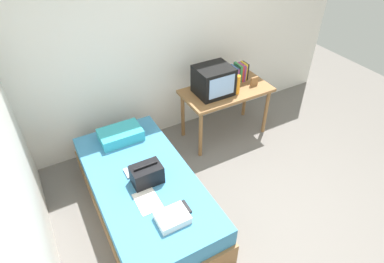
% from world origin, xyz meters
% --- Properties ---
extents(ground_plane, '(8.00, 8.00, 0.00)m').
position_xyz_m(ground_plane, '(0.00, 0.00, 0.00)').
color(ground_plane, slate).
extents(wall_back, '(5.20, 0.10, 2.60)m').
position_xyz_m(wall_back, '(0.00, 2.00, 1.30)').
color(wall_back, silver).
rests_on(wall_back, ground).
extents(wall_left, '(0.10, 4.10, 2.60)m').
position_xyz_m(wall_left, '(-2.00, 0.00, 1.30)').
color(wall_left, silver).
rests_on(wall_left, ground).
extents(bed, '(1.00, 2.00, 0.49)m').
position_xyz_m(bed, '(-0.98, 0.73, 0.24)').
color(bed, olive).
rests_on(bed, ground).
extents(desk, '(1.16, 0.60, 0.72)m').
position_xyz_m(desk, '(0.49, 1.45, 0.63)').
color(desk, olive).
rests_on(desk, ground).
extents(tv, '(0.44, 0.39, 0.36)m').
position_xyz_m(tv, '(0.29, 1.46, 0.90)').
color(tv, black).
rests_on(tv, desk).
extents(water_bottle, '(0.08, 0.08, 0.25)m').
position_xyz_m(water_bottle, '(0.55, 1.32, 0.84)').
color(water_bottle, orange).
rests_on(water_bottle, desk).
extents(book_row, '(0.26, 0.17, 0.24)m').
position_xyz_m(book_row, '(0.74, 1.58, 0.83)').
color(book_row, '#337F47').
rests_on(book_row, desk).
extents(picture_frame, '(0.11, 0.02, 0.12)m').
position_xyz_m(picture_frame, '(0.86, 1.36, 0.78)').
color(picture_frame, olive).
rests_on(picture_frame, desk).
extents(pillow, '(0.48, 0.31, 0.13)m').
position_xyz_m(pillow, '(-0.97, 1.43, 0.55)').
color(pillow, '#33A8B7').
rests_on(pillow, bed).
extents(handbag, '(0.30, 0.20, 0.22)m').
position_xyz_m(handbag, '(-0.96, 0.67, 0.59)').
color(handbag, black).
rests_on(handbag, bed).
extents(magazine, '(0.21, 0.29, 0.01)m').
position_xyz_m(magazine, '(-1.06, 0.43, 0.49)').
color(magazine, white).
rests_on(magazine, bed).
extents(remote_dark, '(0.04, 0.16, 0.02)m').
position_xyz_m(remote_dark, '(-0.78, 0.19, 0.50)').
color(remote_dark, black).
rests_on(remote_dark, bed).
extents(remote_silver, '(0.04, 0.14, 0.02)m').
position_xyz_m(remote_silver, '(-1.10, 0.86, 0.50)').
color(remote_silver, '#B7B7BC').
rests_on(remote_silver, bed).
extents(folded_towel, '(0.28, 0.22, 0.07)m').
position_xyz_m(folded_towel, '(-0.95, 0.13, 0.53)').
color(folded_towel, white).
rests_on(folded_towel, bed).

